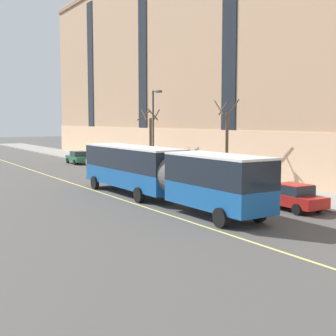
{
  "coord_description": "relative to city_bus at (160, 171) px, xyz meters",
  "views": [
    {
      "loc": [
        -15.21,
        -25.72,
        5.25
      ],
      "look_at": [
        2.62,
        3.43,
        1.8
      ],
      "focal_mm": 50.0,
      "sensor_mm": 36.0,
      "label": 1
    }
  ],
  "objects": [
    {
      "name": "street_tree_mid_block",
      "position": [
        8.99,
        4.45,
        1.53
      ],
      "size": [
        1.68,
        1.63,
        6.87
      ],
      "color": "brown",
      "rests_on": "sidewalk"
    },
    {
      "name": "parked_car_black_5",
      "position": [
        5.29,
        14.74,
        -1.23
      ],
      "size": [
        2.1,
        4.52,
        1.56
      ],
      "color": "black",
      "rests_on": "ground"
    },
    {
      "name": "parked_car_green_4",
      "position": [
        5.24,
        28.74,
        -1.23
      ],
      "size": [
        2.09,
        4.45,
        1.56
      ],
      "color": "#23603D",
      "rests_on": "ground"
    },
    {
      "name": "street_lamp",
      "position": [
        7.07,
        13.07,
        2.93
      ],
      "size": [
        0.36,
        1.48,
        7.97
      ],
      "color": "#2D2D30",
      "rests_on": "sidewalk"
    },
    {
      "name": "sidewalk",
      "position": [
        9.3,
        2.88,
        -1.94
      ],
      "size": [
        5.67,
        160.0,
        0.15
      ],
      "primitive_type": "cube",
      "color": "gray",
      "rests_on": "ground"
    },
    {
      "name": "lane_centerline",
      "position": [
        -1.7,
        2.88,
        -2.01
      ],
      "size": [
        0.16,
        140.0,
        0.01
      ],
      "primitive_type": "cube",
      "color": "#E0D66B",
      "rests_on": "ground"
    },
    {
      "name": "city_bus",
      "position": [
        0.0,
        0.0,
        0.0
      ],
      "size": [
        3.0,
        18.81,
        3.46
      ],
      "color": "#19569E",
      "rests_on": "ground"
    },
    {
      "name": "parked_car_red_6",
      "position": [
        5.29,
        -6.34,
        -1.23
      ],
      "size": [
        2.03,
        4.49,
        1.56
      ],
      "color": "#B21E19",
      "rests_on": "ground"
    },
    {
      "name": "ground_plane",
      "position": [
        0.02,
        -0.12,
        -2.02
      ],
      "size": [
        260.0,
        260.0,
        0.0
      ],
      "primitive_type": "plane",
      "color": "#4C4947"
    },
    {
      "name": "parked_car_darkgray_3",
      "position": [
        5.2,
        2.2,
        -1.23
      ],
      "size": [
        2.06,
        4.6,
        1.56
      ],
      "color": "#4C4C51",
      "rests_on": "ground"
    },
    {
      "name": "parked_car_white_1",
      "position": [
        5.26,
        21.92,
        -1.24
      ],
      "size": [
        1.94,
        4.32,
        1.56
      ],
      "color": "silver",
      "rests_on": "ground"
    },
    {
      "name": "street_tree_far_uptown",
      "position": [
        8.98,
        17.26,
        1.48
      ],
      "size": [
        2.05,
        2.05,
        6.37
      ],
      "color": "brown",
      "rests_on": "sidewalk"
    }
  ]
}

